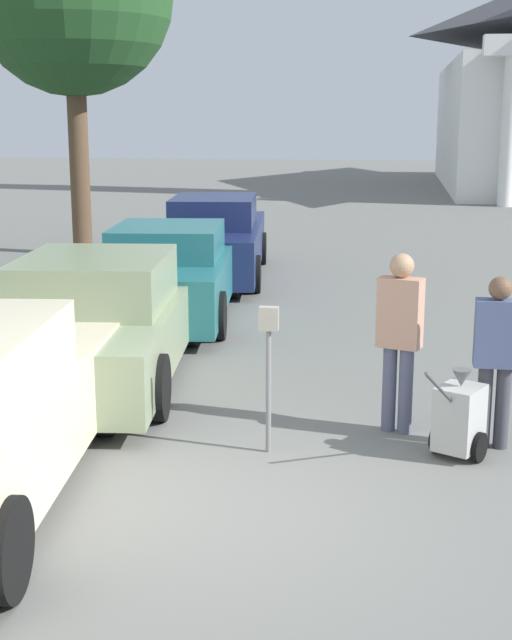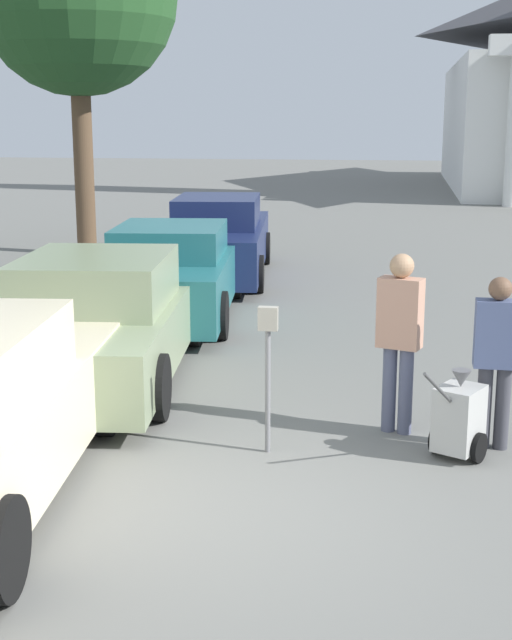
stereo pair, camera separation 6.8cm
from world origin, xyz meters
The scene contains 8 objects.
ground_plane centered at (0.00, 0.00, 0.00)m, with size 120.00×120.00×0.00m, color slate.
parked_car_sage centered at (-2.35, 3.40, 0.70)m, with size 2.43×5.14×1.52m.
parked_car_teal centered at (-2.35, 6.83, 0.69)m, with size 2.35×4.92×1.47m.
parked_car_navy centered at (-2.35, 10.44, 0.74)m, with size 2.32×5.33×1.60m.
parking_meter centered at (-0.01, 1.30, 0.97)m, with size 0.18×0.09×1.40m.
person_worker centered at (1.18, 2.05, 1.04)m, with size 0.47×0.34×1.81m.
person_supervisor centered at (2.08, 1.75, 0.94)m, with size 0.42×0.22×1.66m.
equipment_cart centered at (1.75, 1.43, 0.39)m, with size 0.64×0.96×1.00m.
Camera 2 is at (1.15, -6.54, 3.09)m, focal length 50.00 mm.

